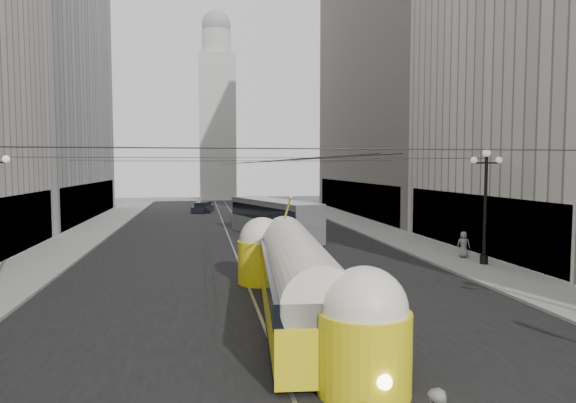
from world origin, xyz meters
name	(u,v)px	position (x,y,z in m)	size (l,w,h in m)	color
road	(238,236)	(0.00, 32.50, 0.00)	(20.00, 85.00, 0.02)	black
sidewalk_left	(89,233)	(-12.00, 36.00, 0.07)	(4.00, 72.00, 0.15)	gray
sidewalk_right	(369,227)	(12.00, 36.00, 0.07)	(4.00, 72.00, 0.15)	gray
rail_left	(229,237)	(-0.75, 32.50, 0.00)	(0.12, 85.00, 0.04)	gray
rail_right	(247,236)	(0.75, 32.50, 0.00)	(0.12, 85.00, 0.04)	gray
building_left_far	(27,79)	(-19.99, 48.00, 14.31)	(12.60, 28.60, 28.60)	#999999
building_right_far	(404,71)	(20.00, 48.00, 16.31)	(12.60, 32.60, 32.60)	#514C47
distant_tower	(217,110)	(0.00, 80.00, 14.97)	(6.00, 6.00, 31.36)	#B2AFA8
lamppost_right_mid	(485,199)	(12.60, 18.00, 3.74)	(1.86, 0.44, 6.37)	black
catenary	(240,162)	(0.12, 31.49, 5.88)	(25.00, 72.00, 0.23)	black
streetcar	(297,278)	(0.50, 9.95, 1.57)	(3.39, 14.70, 3.20)	yellow
city_bus	(274,217)	(2.75, 31.71, 1.60)	(5.95, 11.92, 2.92)	#9D9FA2
sedan_white_far	(246,214)	(1.68, 44.26, 0.67)	(2.65, 4.90, 1.47)	silver
sedan_dark_far	(203,208)	(-2.65, 54.17, 0.57)	(2.79, 4.30, 1.26)	black
pedestrian_sidewalk_right	(464,244)	(12.47, 20.03, 0.93)	(0.76, 0.47, 1.56)	slate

